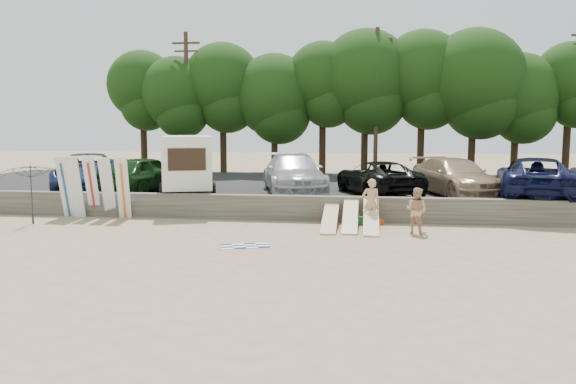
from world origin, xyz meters
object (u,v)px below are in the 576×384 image
car_2 (294,173)px  cooler (358,221)px  box_trailer (187,162)px  car_1 (144,174)px  car_0 (88,172)px  beach_umbrella (31,194)px  beachgoer_b (417,211)px  car_4 (455,177)px  car_3 (378,178)px  beachgoer_a (371,203)px  car_5 (535,178)px

car_2 → cooler: (3.02, -4.18, -1.44)m
box_trailer → car_1: (-2.35, 0.76, -0.63)m
box_trailer → car_0: (-5.35, 1.10, -0.60)m
box_trailer → beach_umbrella: (-4.76, -4.52, -0.99)m
beachgoer_b → cooler: size_ratio=4.30×
beach_umbrella → car_1: bearing=65.4°
box_trailer → cooler: size_ratio=12.01×
car_2 → beachgoer_b: 7.64m
car_4 → cooler: size_ratio=14.93×
box_trailer → car_3: 8.62m
beachgoer_a → beach_umbrella: 13.00m
box_trailer → car_0: bearing=150.8°
box_trailer → beachgoer_a: bearing=-39.7°
car_1 → car_5: bearing=-166.5°
car_2 → beachgoer_a: bearing=-67.0°
car_2 → car_3: (3.84, -0.14, -0.14)m
car_0 → car_2: size_ratio=1.02×
box_trailer → beachgoer_a: 8.92m
box_trailer → car_2: bearing=-2.8°
car_0 → beachgoer_a: size_ratio=3.46×
car_3 → car_4: size_ratio=0.96×
car_3 → car_5: car_5 is taller
car_5 → beachgoer_a: (-6.94, -3.85, -0.67)m
car_3 → cooler: 4.32m
box_trailer → car_3: size_ratio=0.84×
car_3 → beach_umbrella: beach_umbrella is taller
car_2 → car_3: bearing=-16.6°
car_4 → beachgoer_a: bearing=-148.3°
box_trailer → car_2: box_trailer is taller
car_4 → cooler: bearing=-154.2°
car_1 → beach_umbrella: (-2.42, -5.28, -0.36)m
car_1 → car_3: bearing=-163.9°
car_0 → beach_umbrella: car_0 is taller
car_5 → beachgoer_b: bearing=53.4°
car_0 → beachgoer_b: 16.11m
box_trailer → cooler: box_trailer is taller
beachgoer_a → beachgoer_b: size_ratio=1.12×
car_2 → beach_umbrella: 11.07m
car_3 → cooler: (-0.82, -4.04, -1.30)m
car_0 → cooler: 13.74m
car_3 → car_5: 6.62m
car_3 → cooler: bearing=57.1°
car_0 → car_4: bearing=-22.7°
box_trailer → beachgoer_b: box_trailer is taller
car_0 → car_2: car_2 is taller
beachgoer_b → beach_umbrella: (-14.52, -0.09, 0.37)m
car_4 → car_5: 3.28m
car_0 → cooler: (13.06, -4.04, -1.42)m
car_1 → car_3: 10.88m
car_5 → beachgoer_b: car_5 is taller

